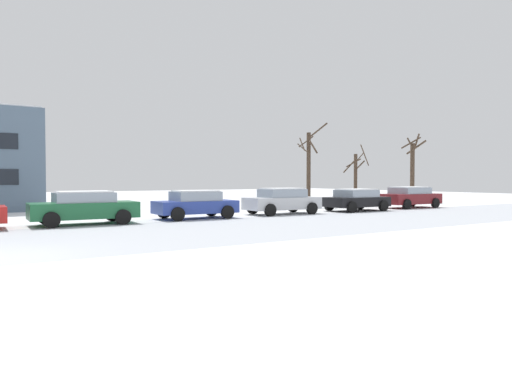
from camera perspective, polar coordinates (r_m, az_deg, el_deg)
name	(u,v)px	position (r m, az deg, el deg)	size (l,w,h in m)	color
parked_car_green	(84,207)	(20.72, -20.35, -1.76)	(4.30, 2.09, 1.41)	#1E6038
parked_car_blue	(195,204)	(22.52, -7.44, -1.47)	(3.93, 2.06, 1.37)	#283D93
parked_car_silver	(282,201)	(25.19, 3.24, -1.08)	(4.18, 2.04, 1.42)	silver
parked_car_black	(356,199)	(28.28, 12.21, -0.90)	(3.91, 2.23, 1.32)	black
parked_car_maroon	(410,197)	(32.33, 18.34, -0.56)	(4.27, 2.21, 1.40)	maroon
tree_far_mid	(309,166)	(31.96, 6.52, 3.23)	(1.76, 1.80, 5.75)	#423326
tree_far_left	(413,168)	(39.46, 18.67, 2.77)	(1.53, 1.71, 5.53)	#423326
tree_far_right	(356,177)	(34.21, 12.15, 1.84)	(1.50, 1.71, 4.32)	#423326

